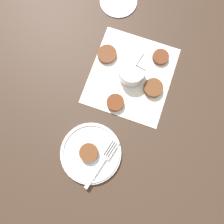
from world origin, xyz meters
The scene contains 11 objects.
ground_plane centered at (0.00, 0.00, 0.00)m, with size 4.00×4.00×0.00m, color #38281E.
napkin centered at (-0.01, 0.00, 0.00)m, with size 0.34×0.32×0.00m.
sauce_bowl centered at (-0.01, 0.00, 0.03)m, with size 0.10×0.09×0.11m.
fritter_0 centered at (0.05, 0.10, 0.01)m, with size 0.07×0.07×0.01m.
fritter_1 centered at (-0.12, 0.04, 0.01)m, with size 0.06×0.06×0.02m.
fritter_2 centered at (0.07, -0.09, 0.01)m, with size 0.06×0.06×0.01m.
fritter_3 centered at (-0.05, -0.08, 0.01)m, with size 0.07×0.07×0.02m.
serving_plate centered at (-0.30, 0.08, 0.01)m, with size 0.20×0.20×0.02m.
fritter_on_plate centered at (-0.30, 0.09, 0.03)m, with size 0.06×0.06×0.02m.
fork centered at (-0.31, 0.04, 0.02)m, with size 0.17×0.09×0.00m.
extra_saucer centered at (0.27, 0.10, 0.00)m, with size 0.14×0.14×0.01m.
Camera 1 is at (-0.29, 0.01, 0.74)m, focal length 35.00 mm.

